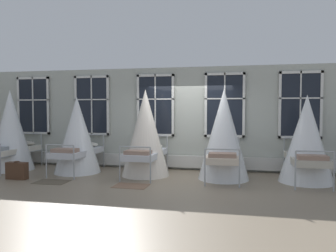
{
  "coord_description": "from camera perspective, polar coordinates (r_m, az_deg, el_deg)",
  "views": [
    {
      "loc": [
        1.39,
        -8.69,
        1.8
      ],
      "look_at": [
        -0.42,
        -0.06,
        1.36
      ],
      "focal_mm": 35.17,
      "sensor_mm": 36.0,
      "label": 1
    }
  ],
  "objects": [
    {
      "name": "ground",
      "position": [
        8.98,
        2.75,
        -8.7
      ],
      "size": [
        29.57,
        29.57,
        0.0
      ],
      "primitive_type": "plane",
      "color": "gray"
    },
    {
      "name": "back_wall_with_windows",
      "position": [
        9.89,
        3.78,
        1.31
      ],
      "size": [
        15.79,
        0.1,
        3.07
      ],
      "primitive_type": "cube",
      "color": "#B2B7AD",
      "rests_on": "ground"
    },
    {
      "name": "window_bank",
      "position": [
        9.79,
        3.68,
        -1.25
      ],
      "size": [
        11.51,
        0.1,
        2.8
      ],
      "color": "black",
      "rests_on": "ground"
    },
    {
      "name": "cot_first",
      "position": [
        10.86,
        -25.61,
        -0.83
      ],
      "size": [
        1.31,
        1.9,
        2.39
      ],
      "rotation": [
        0.0,
        0.0,
        1.55
      ],
      "color": "#9EA3A8",
      "rests_on": "ground"
    },
    {
      "name": "cot_second",
      "position": [
        9.75,
        -15.45,
        -1.67
      ],
      "size": [
        1.31,
        1.9,
        2.17
      ],
      "rotation": [
        0.0,
        0.0,
        1.55
      ],
      "color": "#9EA3A8",
      "rests_on": "ground"
    },
    {
      "name": "cot_third",
      "position": [
        8.99,
        -3.93,
        -1.38
      ],
      "size": [
        1.31,
        1.89,
        2.35
      ],
      "rotation": [
        0.0,
        0.0,
        1.56
      ],
      "color": "#9EA3A8",
      "rests_on": "ground"
    },
    {
      "name": "cot_fourth",
      "position": [
        8.61,
        9.63,
        -1.65
      ],
      "size": [
        1.31,
        1.89,
        2.34
      ],
      "rotation": [
        0.0,
        0.0,
        1.58
      ],
      "color": "#9EA3A8",
      "rests_on": "ground"
    },
    {
      "name": "cot_fifth",
      "position": [
        8.81,
        22.86,
        -2.27
      ],
      "size": [
        1.31,
        1.88,
        2.17
      ],
      "rotation": [
        0.0,
        0.0,
        1.57
      ],
      "color": "#9EA3A8",
      "rests_on": "ground"
    },
    {
      "name": "rug_second",
      "position": [
        8.77,
        -19.55,
        -9.11
      ],
      "size": [
        0.82,
        0.59,
        0.01
      ],
      "primitive_type": "cube",
      "rotation": [
        0.0,
        0.0,
        0.04
      ],
      "color": "brown",
      "rests_on": "ground"
    },
    {
      "name": "rug_third",
      "position": [
        7.91,
        -6.43,
        -10.27
      ],
      "size": [
        0.81,
        0.57,
        0.01
      ],
      "primitive_type": "cube",
      "rotation": [
        0.0,
        0.0,
        -0.02
      ],
      "color": "brown",
      "rests_on": "ground"
    },
    {
      "name": "suitcase_dark",
      "position": [
        9.43,
        -24.7,
        -7.04
      ],
      "size": [
        0.57,
        0.24,
        0.47
      ],
      "rotation": [
        0.0,
        0.0,
        -0.05
      ],
      "color": "#472D1E",
      "rests_on": "ground"
    }
  ]
}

